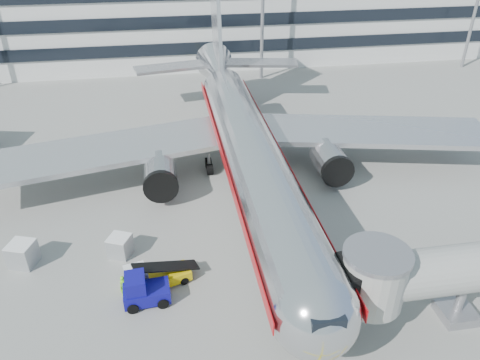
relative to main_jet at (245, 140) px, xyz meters
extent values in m
plane|color=gray|center=(0.00, -11.72, -4.23)|extent=(180.00, 180.00, 0.00)
cube|color=yellow|center=(0.00, -1.72, -4.23)|extent=(0.25, 70.00, 0.01)
cylinder|color=silver|center=(0.00, -3.72, -0.03)|extent=(5.00, 36.00, 5.00)
sphere|color=silver|center=(0.00, -21.72, -0.03)|extent=(5.00, 5.00, 5.00)
cone|color=silver|center=(0.00, 19.28, 0.57)|extent=(5.00, 10.00, 5.00)
cube|color=black|center=(0.00, -23.22, 1.09)|extent=(1.80, 1.20, 0.90)
cube|color=#B7B7BC|center=(13.00, 1.78, -0.83)|extent=(24.95, 12.07, 0.50)
cube|color=#B7B7BC|center=(-13.00, 1.78, -0.83)|extent=(24.95, 12.07, 0.50)
cylinder|color=#99999E|center=(8.00, -1.72, -2.03)|extent=(3.00, 4.20, 3.00)
cylinder|color=#99999E|center=(-8.00, -1.72, -2.03)|extent=(3.00, 4.20, 3.00)
cylinder|color=black|center=(8.00, -3.72, -2.03)|extent=(3.10, 0.50, 3.10)
cylinder|color=black|center=(-8.00, -3.72, -2.03)|extent=(3.10, 0.50, 3.10)
cube|color=#B7B7BC|center=(0.00, 19.78, 4.97)|extent=(0.45, 9.39, 13.72)
cube|color=#B7B7BC|center=(5.50, 20.28, 1.17)|extent=(10.41, 4.94, 0.35)
cube|color=#B7B7BC|center=(-5.50, 20.28, 1.17)|extent=(10.41, 4.94, 0.35)
cylinder|color=gray|center=(0.00, -19.72, -3.33)|extent=(0.24, 0.24, 1.80)
cylinder|color=black|center=(0.00, -19.72, -3.78)|extent=(0.35, 0.90, 0.90)
cylinder|color=gray|center=(3.20, 2.28, -3.23)|extent=(0.30, 0.30, 2.00)
cylinder|color=gray|center=(-3.20, 2.28, -3.23)|extent=(0.30, 0.30, 2.00)
cube|color=#AD0C10|center=(2.52, -3.72, 0.27)|extent=(0.06, 38.00, 0.90)
cube|color=#AD0C10|center=(-2.52, -3.72, 0.27)|extent=(0.06, 38.00, 0.90)
cylinder|color=#A8A8A3|center=(10.50, -19.72, -0.03)|extent=(13.00, 3.00, 3.00)
cylinder|color=#A8A8A3|center=(4.20, -19.72, -0.03)|extent=(3.80, 3.80, 3.40)
cylinder|color=gray|center=(4.20, -19.72, 1.87)|extent=(4.00, 4.00, 0.30)
cube|color=black|center=(2.90, -19.72, -0.03)|extent=(1.40, 2.60, 2.60)
cylinder|color=gray|center=(10.50, -19.72, -2.63)|extent=(0.56, 0.56, 3.20)
cube|color=gray|center=(10.50, -19.72, -3.88)|extent=(2.20, 2.20, 0.70)
cylinder|color=black|center=(9.60, -19.72, -3.88)|extent=(0.35, 0.70, 0.70)
cylinder|color=black|center=(11.40, -19.72, -3.88)|extent=(0.35, 0.70, 0.70)
cube|color=silver|center=(0.00, 46.28, 3.27)|extent=(150.00, 24.00, 15.00)
cube|color=black|center=(0.00, 34.18, -0.23)|extent=(150.00, 0.30, 1.80)
cube|color=black|center=(0.00, 34.18, 3.77)|extent=(150.00, 0.30, 1.80)
cube|color=#DBB709|center=(-8.49, -13.49, -3.69)|extent=(4.67, 2.82, 0.70)
cube|color=black|center=(-8.49, -13.49, -2.79)|extent=(4.73, 2.41, 1.53)
cylinder|color=black|center=(-10.22, -13.29, -3.94)|extent=(0.65, 0.44, 0.60)
cylinder|color=black|center=(-9.81, -14.63, -3.94)|extent=(0.65, 0.44, 0.60)
cylinder|color=black|center=(-7.17, -12.35, -3.94)|extent=(0.65, 0.44, 0.60)
cylinder|color=black|center=(-6.76, -13.69, -3.94)|extent=(0.65, 0.44, 0.60)
cube|color=#0D0A77|center=(-9.32, -14.97, -3.52)|extent=(3.17, 1.95, 0.98)
cube|color=#0D0A77|center=(-9.97, -15.01, -2.54)|extent=(1.42, 1.72, 1.20)
cube|color=black|center=(-9.97, -15.01, -2.16)|extent=(1.29, 1.50, 0.11)
cylinder|color=black|center=(-10.36, -14.22, -3.85)|extent=(0.79, 0.38, 0.77)
cylinder|color=black|center=(-10.25, -15.85, -3.85)|extent=(0.79, 0.38, 0.77)
cylinder|color=black|center=(-8.39, -14.09, -3.85)|extent=(0.79, 0.38, 0.77)
cylinder|color=black|center=(-8.28, -15.72, -3.85)|extent=(0.79, 0.38, 0.77)
cube|color=#ACAEB3|center=(-18.40, -9.52, -3.34)|extent=(2.22, 2.22, 1.80)
cube|color=white|center=(-18.40, -9.52, -2.41)|extent=(2.22, 2.22, 0.07)
cube|color=#ACAEB3|center=(-11.34, -9.63, -3.44)|extent=(2.05, 2.05, 1.60)
cube|color=white|center=(-11.34, -9.63, -2.62)|extent=(2.05, 2.05, 0.06)
cube|color=#ACAEB3|center=(-10.04, -13.39, -3.48)|extent=(1.78, 1.78, 1.52)
cube|color=white|center=(-10.04, -13.39, -2.70)|extent=(1.78, 1.78, 0.06)
imported|color=#7AE818|center=(-10.85, -14.12, -3.42)|extent=(0.71, 0.62, 1.64)
camera|label=1|loc=(-7.00, -38.84, 19.00)|focal=35.00mm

